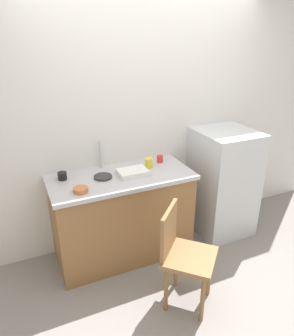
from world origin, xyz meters
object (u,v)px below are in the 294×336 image
chair (183,253)px  dish_tray (133,172)px  hotplate (103,177)px  cup_yellow (149,163)px  cup_black (62,176)px  cup_red (160,159)px  refrigerator (222,182)px  terracotta_bowl (81,190)px

chair → dish_tray: size_ratio=3.18×
hotplate → cup_yellow: 0.50m
chair → cup_yellow: cup_yellow is taller
dish_tray → cup_black: 0.65m
hotplate → cup_black: cup_black is taller
chair → cup_red: cup_red is taller
cup_black → chair: bearing=-51.3°
hotplate → cup_yellow: size_ratio=1.74×
refrigerator → cup_yellow: size_ratio=12.18×
terracotta_bowl → cup_black: (-0.10, 0.31, 0.02)m
cup_black → cup_yellow: (0.84, -0.07, 0.01)m
cup_yellow → dish_tray: bearing=-155.2°
terracotta_bowl → cup_black: size_ratio=1.56×
terracotta_bowl → cup_black: cup_black is taller
cup_yellow → cup_red: bearing=26.2°
refrigerator → hotplate: refrigerator is taller
cup_red → hotplate: bearing=-168.8°
refrigerator → terracotta_bowl: 1.66m
chair → cup_red: 1.08m
chair → terracotta_bowl: terracotta_bowl is taller
refrigerator → cup_yellow: refrigerator is taller
refrigerator → hotplate: 1.40m
chair → hotplate: (-0.40, 0.82, 0.41)m
chair → hotplate: bearing=70.6°
hotplate → cup_red: size_ratio=2.32×
hotplate → cup_yellow: (0.49, 0.05, 0.04)m
terracotta_bowl → chair: bearing=-43.7°
dish_tray → cup_yellow: cup_yellow is taller
hotplate → cup_black: (-0.35, 0.12, 0.03)m
hotplate → terracotta_bowl: bearing=-142.7°
chair → cup_red: bearing=29.6°
refrigerator → dish_tray: size_ratio=4.25×
chair → dish_tray: bearing=53.6°
dish_tray → cup_yellow: size_ratio=2.87×
refrigerator → cup_yellow: (-0.87, 0.08, 0.35)m
dish_tray → terracotta_bowl: dish_tray is taller
dish_tray → cup_yellow: (0.21, 0.10, 0.02)m
refrigerator → cup_black: size_ratio=14.44×
hotplate → cup_black: bearing=161.5°
terracotta_bowl → dish_tray: bearing=15.1°
dish_tray → terracotta_bowl: 0.55m
hotplate → cup_red: cup_red is taller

